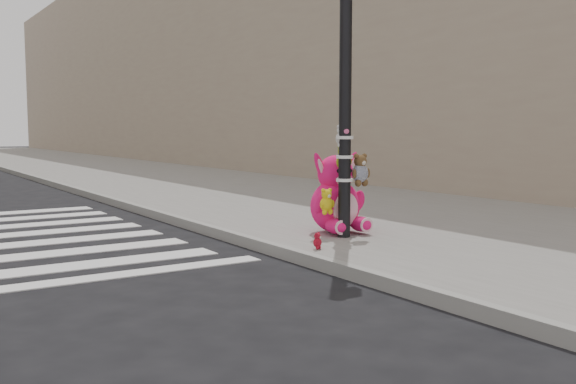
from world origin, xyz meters
TOP-DOWN VIEW (x-y plane):
  - ground at (0.00, 0.00)m, footprint 120.00×120.00m
  - sidewalk_near at (5.00, 10.00)m, footprint 7.00×80.00m
  - curb_edge at (1.55, 10.00)m, footprint 0.12×80.00m
  - bld_near at (10.50, 20.00)m, footprint 5.00×60.00m
  - signal_pole at (2.63, 1.81)m, footprint 0.68×0.49m
  - pink_bunny at (2.75, 2.17)m, footprint 0.79×0.84m
  - red_teddy at (1.80, 1.28)m, footprint 0.17×0.15m

SIDE VIEW (x-z plane):
  - ground at x=0.00m, z-range 0.00..0.00m
  - sidewalk_near at x=5.00m, z-range 0.00..0.14m
  - curb_edge at x=1.55m, z-range -0.01..0.15m
  - red_teddy at x=1.80m, z-range 0.14..0.34m
  - pink_bunny at x=2.75m, z-range 0.04..1.16m
  - signal_pole at x=2.63m, z-range -0.21..3.79m
  - bld_near at x=10.50m, z-range 0.00..10.00m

